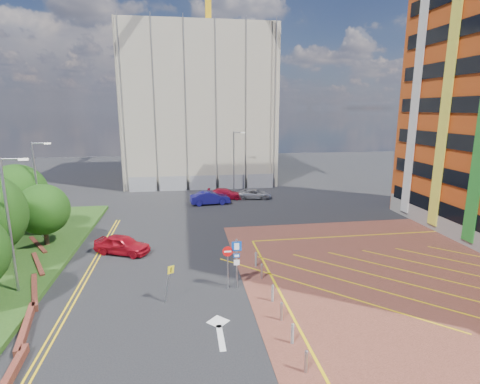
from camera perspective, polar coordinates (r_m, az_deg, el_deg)
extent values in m
plane|color=black|center=(23.08, -1.42, -15.58)|extent=(140.00, 140.00, 0.00)
cube|color=brown|center=(28.27, 28.69, -11.69)|extent=(26.00, 26.00, 0.02)
cube|color=brown|center=(19.21, -31.98, -23.39)|extent=(0.62, 4.61, 0.40)
cube|color=brown|center=(22.60, -29.85, -17.47)|extent=(1.25, 4.56, 0.40)
cube|color=brown|center=(26.26, -28.80, -13.11)|extent=(1.86, 4.43, 0.40)
cube|color=brown|center=(30.10, -28.40, -9.81)|extent=(2.29, 4.27, 0.40)
cube|color=brown|center=(34.09, -28.42, -7.26)|extent=(2.69, 4.06, 0.40)
cylinder|color=#3D2B1C|center=(33.56, -27.47, -5.66)|extent=(0.36, 0.36, 1.80)
sphere|color=#10340C|center=(33.03, -27.82, -2.36)|extent=(4.00, 4.00, 4.00)
cylinder|color=#3D2B1C|center=(37.24, -30.43, -3.95)|extent=(0.36, 0.36, 2.20)
sphere|color=#10340C|center=(36.69, -30.86, -0.23)|extent=(5.00, 5.00, 5.00)
cylinder|color=#9EA0A8|center=(25.21, -31.71, -4.51)|extent=(0.16, 0.16, 8.00)
cylinder|color=#9EA0A8|center=(24.24, -31.47, 4.31)|extent=(1.20, 0.10, 0.10)
cube|color=silver|center=(24.02, -30.14, 4.33)|extent=(0.50, 0.15, 0.12)
cylinder|color=#9EA0A8|center=(34.97, -28.51, 0.19)|extent=(0.16, 0.16, 8.00)
cylinder|color=#9EA0A8|center=(34.25, -28.25, 6.57)|extent=(1.20, 0.10, 0.10)
cube|color=silver|center=(34.05, -27.28, 6.59)|extent=(0.50, 0.15, 0.12)
cylinder|color=#9EA0A8|center=(49.11, -0.95, 4.55)|extent=(0.16, 0.16, 8.00)
cylinder|color=#9EA0A8|center=(48.80, -0.26, 9.08)|extent=(1.20, 0.10, 0.10)
cube|color=silver|center=(48.89, 0.44, 9.05)|extent=(0.50, 0.15, 0.12)
cylinder|color=#9EA0A8|center=(23.34, -0.52, -10.88)|extent=(0.10, 0.10, 3.20)
cube|color=#093D9F|center=(22.87, -0.52, -8.27)|extent=(0.60, 0.04, 0.60)
cube|color=white|center=(22.85, -0.51, -8.29)|extent=(0.30, 0.02, 0.42)
cube|color=#093D9F|center=(23.09, -0.51, -9.66)|extent=(0.40, 0.04, 0.25)
cube|color=white|center=(23.07, -0.50, -9.68)|extent=(0.28, 0.02, 0.14)
cube|color=white|center=(23.27, -0.51, -10.68)|extent=(0.35, 0.04, 0.35)
cylinder|color=#9EA0A8|center=(23.37, -1.88, -11.52)|extent=(0.08, 0.08, 2.70)
cylinder|color=red|center=(22.92, -1.89, -9.04)|extent=(0.64, 0.04, 0.64)
cube|color=white|center=(22.89, -1.89, -9.06)|extent=(0.44, 0.02, 0.10)
cylinder|color=#9EA0A8|center=(22.34, -10.97, -13.66)|extent=(0.42, 0.08, 2.19)
cube|color=yellow|center=(21.93, -10.49, -11.57)|extent=(0.39, 0.39, 0.51)
cylinder|color=#9EA0A8|center=(17.49, 10.02, -24.23)|extent=(0.14, 0.14, 0.90)
cylinder|color=black|center=(19.05, 7.99, -20.75)|extent=(0.14, 0.14, 0.90)
cylinder|color=#9EA0A8|center=(20.68, 6.34, -17.78)|extent=(0.14, 0.14, 0.90)
cylinder|color=black|center=(22.37, 4.98, -15.25)|extent=(0.14, 0.14, 0.90)
cylinder|color=#9EA0A8|center=(24.99, 3.33, -12.09)|extent=(0.14, 0.14, 0.90)
cylinder|color=black|center=(26.78, 2.44, -10.33)|extent=(0.14, 0.14, 0.90)
cube|color=#AEA38E|center=(60.24, -6.42, 12.65)|extent=(21.20, 19.20, 22.00)
cube|color=#EDAE15|center=(62.64, -4.72, 18.18)|extent=(0.90, 0.90, 34.00)
cube|color=gray|center=(51.27, -4.57, 1.45)|extent=(21.60, 0.06, 2.00)
imported|color=#A80E1C|center=(30.27, -17.51, -7.64)|extent=(4.61, 3.34, 1.46)
imported|color=navy|center=(43.49, -4.58, -0.91)|extent=(4.72, 2.05, 1.51)
imported|color=#A80E27|center=(46.03, -2.23, -0.27)|extent=(4.60, 2.37, 1.28)
imported|color=#A3A4AA|center=(46.18, 2.26, -0.31)|extent=(4.38, 2.57, 1.14)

